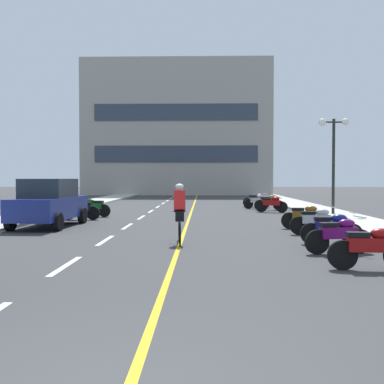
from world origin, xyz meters
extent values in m
plane|color=#38383A|center=(0.00, 21.00, 0.00)|extent=(140.00, 140.00, 0.00)
cube|color=#B7B2A8|center=(-7.20, 24.00, 0.06)|extent=(2.40, 72.00, 0.12)
cube|color=#B7B2A8|center=(7.20, 24.00, 0.06)|extent=(2.40, 72.00, 0.12)
cube|color=silver|center=(-2.00, 6.00, 0.00)|extent=(0.14, 2.20, 0.01)
cube|color=silver|center=(-2.00, 10.00, 0.00)|extent=(0.14, 2.20, 0.01)
cube|color=silver|center=(-2.00, 14.00, 0.00)|extent=(0.14, 2.20, 0.01)
cube|color=silver|center=(-2.00, 18.00, 0.00)|extent=(0.14, 2.20, 0.01)
cube|color=silver|center=(-2.00, 22.00, 0.00)|extent=(0.14, 2.20, 0.01)
cube|color=silver|center=(-2.00, 26.00, 0.00)|extent=(0.14, 2.20, 0.01)
cube|color=silver|center=(-2.00, 30.00, 0.00)|extent=(0.14, 2.20, 0.01)
cube|color=silver|center=(-2.00, 34.00, 0.00)|extent=(0.14, 2.20, 0.01)
cube|color=silver|center=(-2.00, 38.00, 0.00)|extent=(0.14, 2.20, 0.01)
cube|color=silver|center=(-2.00, 42.00, 0.00)|extent=(0.14, 2.20, 0.01)
cube|color=silver|center=(-2.00, 46.00, 0.00)|extent=(0.14, 2.20, 0.01)
cube|color=gold|center=(0.25, 24.00, 0.00)|extent=(0.12, 66.00, 0.01)
cube|color=#9E998E|center=(-1.96, 48.06, 7.23)|extent=(20.25, 6.11, 14.45)
cube|color=#2D3847|center=(-1.96, 44.95, 4.34)|extent=(17.01, 0.10, 1.73)
cube|color=#2D3847|center=(-1.96, 44.95, 8.67)|extent=(17.01, 0.10, 1.73)
cylinder|color=black|center=(7.20, 19.06, 2.41)|extent=(0.14, 0.14, 4.57)
cylinder|color=black|center=(7.20, 19.06, 4.54)|extent=(1.10, 0.08, 0.08)
sphere|color=white|center=(6.65, 19.06, 4.54)|extent=(0.36, 0.36, 0.36)
sphere|color=white|center=(7.75, 19.06, 4.54)|extent=(0.36, 0.36, 0.36)
cylinder|color=black|center=(-5.71, 15.20, 0.32)|extent=(0.25, 0.65, 0.64)
cylinder|color=black|center=(-4.01, 15.12, 0.32)|extent=(0.25, 0.65, 0.64)
cylinder|color=black|center=(-5.85, 12.41, 0.32)|extent=(0.25, 0.65, 0.64)
cylinder|color=black|center=(-4.15, 12.32, 0.32)|extent=(0.25, 0.65, 0.64)
cube|color=navy|center=(-4.93, 13.76, 0.72)|extent=(1.91, 4.28, 0.80)
cube|color=#1E2833|center=(-4.93, 13.76, 1.47)|extent=(1.67, 2.27, 0.70)
cylinder|color=black|center=(3.71, 5.70, 0.30)|extent=(0.61, 0.14, 0.60)
cube|color=maroon|center=(4.25, 5.66, 0.52)|extent=(0.92, 0.34, 0.28)
ellipsoid|color=maroon|center=(4.45, 5.65, 0.74)|extent=(0.46, 0.27, 0.22)
cube|color=black|center=(4.01, 5.68, 0.72)|extent=(0.46, 0.27, 0.10)
cylinder|color=black|center=(4.74, 7.79, 0.30)|extent=(0.61, 0.20, 0.60)
cylinder|color=black|center=(3.66, 7.60, 0.30)|extent=(0.61, 0.20, 0.60)
cube|color=#590C59|center=(4.20, 7.70, 0.52)|extent=(0.93, 0.43, 0.28)
ellipsoid|color=#590C59|center=(4.40, 7.73, 0.74)|extent=(0.47, 0.31, 0.22)
cube|color=black|center=(3.95, 7.65, 0.72)|extent=(0.47, 0.31, 0.10)
cylinder|color=silver|center=(4.74, 7.79, 0.90)|extent=(0.13, 0.60, 0.03)
cylinder|color=black|center=(5.01, 9.22, 0.30)|extent=(0.61, 0.14, 0.60)
cylinder|color=black|center=(3.91, 9.31, 0.30)|extent=(0.61, 0.14, 0.60)
cube|color=navy|center=(4.46, 9.26, 0.52)|extent=(0.92, 0.35, 0.28)
ellipsoid|color=navy|center=(4.66, 9.25, 0.74)|extent=(0.46, 0.27, 0.22)
cube|color=black|center=(4.21, 9.28, 0.72)|extent=(0.46, 0.27, 0.10)
cylinder|color=silver|center=(5.01, 9.22, 0.90)|extent=(0.08, 0.60, 0.03)
cylinder|color=black|center=(5.11, 11.42, 0.30)|extent=(0.61, 0.14, 0.60)
cylinder|color=black|center=(4.01, 11.49, 0.30)|extent=(0.61, 0.14, 0.60)
cube|color=#B2B2B7|center=(4.56, 11.46, 0.52)|extent=(0.92, 0.34, 0.28)
ellipsoid|color=#B2B2B7|center=(4.76, 11.44, 0.74)|extent=(0.46, 0.27, 0.22)
cube|color=black|center=(4.31, 11.47, 0.72)|extent=(0.46, 0.27, 0.10)
cylinder|color=silver|center=(5.11, 11.42, 0.90)|extent=(0.07, 0.60, 0.03)
cylinder|color=black|center=(5.11, 13.04, 0.30)|extent=(0.61, 0.22, 0.60)
cylinder|color=black|center=(4.03, 13.27, 0.30)|extent=(0.61, 0.22, 0.60)
cube|color=brown|center=(4.57, 13.16, 0.52)|extent=(0.94, 0.46, 0.28)
ellipsoid|color=brown|center=(4.77, 13.11, 0.74)|extent=(0.48, 0.32, 0.22)
cube|color=black|center=(4.33, 13.21, 0.72)|extent=(0.48, 0.32, 0.10)
cylinder|color=silver|center=(5.11, 13.04, 0.90)|extent=(0.15, 0.59, 0.03)
cylinder|color=black|center=(-5.04, 16.66, 0.30)|extent=(0.60, 0.11, 0.60)
cylinder|color=black|center=(-3.94, 16.64, 0.30)|extent=(0.60, 0.11, 0.60)
cube|color=black|center=(-4.49, 16.65, 0.52)|extent=(0.90, 0.30, 0.28)
ellipsoid|color=black|center=(-4.69, 16.66, 0.74)|extent=(0.44, 0.25, 0.22)
cube|color=black|center=(-4.24, 16.65, 0.72)|extent=(0.44, 0.25, 0.10)
cylinder|color=silver|center=(-5.04, 16.66, 0.90)|extent=(0.04, 0.60, 0.03)
cylinder|color=black|center=(-4.84, 18.48, 0.30)|extent=(0.61, 0.25, 0.60)
cylinder|color=black|center=(-3.78, 18.19, 0.30)|extent=(0.61, 0.25, 0.60)
cube|color=#0C4C19|center=(-4.31, 18.33, 0.52)|extent=(0.94, 0.51, 0.28)
ellipsoid|color=#0C4C19|center=(-4.50, 18.39, 0.74)|extent=(0.49, 0.35, 0.22)
cube|color=black|center=(-4.06, 18.27, 0.72)|extent=(0.49, 0.35, 0.10)
cylinder|color=silver|center=(-4.84, 18.48, 0.90)|extent=(0.19, 0.59, 0.03)
cylinder|color=black|center=(5.08, 21.12, 0.30)|extent=(0.60, 0.27, 0.60)
cylinder|color=black|center=(4.03, 21.43, 0.30)|extent=(0.60, 0.27, 0.60)
cube|color=maroon|center=(4.55, 21.27, 0.52)|extent=(0.94, 0.53, 0.28)
ellipsoid|color=maroon|center=(4.75, 21.22, 0.74)|extent=(0.49, 0.36, 0.22)
cube|color=black|center=(4.31, 21.35, 0.72)|extent=(0.49, 0.36, 0.10)
cylinder|color=silver|center=(5.08, 21.12, 0.90)|extent=(0.20, 0.58, 0.03)
cylinder|color=black|center=(5.18, 22.95, 0.30)|extent=(0.61, 0.19, 0.60)
cylinder|color=black|center=(4.09, 22.79, 0.30)|extent=(0.61, 0.19, 0.60)
cube|color=brown|center=(4.63, 22.87, 0.52)|extent=(0.93, 0.41, 0.28)
ellipsoid|color=brown|center=(4.83, 22.90, 0.74)|extent=(0.47, 0.30, 0.22)
cube|color=black|center=(4.39, 22.83, 0.72)|extent=(0.47, 0.30, 0.10)
cylinder|color=silver|center=(5.18, 22.95, 0.90)|extent=(0.12, 0.60, 0.03)
cylinder|color=black|center=(4.63, 24.58, 0.30)|extent=(0.60, 0.30, 0.60)
cylinder|color=black|center=(3.60, 24.20, 0.30)|extent=(0.60, 0.30, 0.60)
cube|color=#B2B2B7|center=(4.11, 24.39, 0.52)|extent=(0.94, 0.57, 0.28)
ellipsoid|color=#B2B2B7|center=(4.30, 24.46, 0.74)|extent=(0.50, 0.38, 0.22)
cube|color=black|center=(3.88, 24.30, 0.72)|extent=(0.50, 0.38, 0.10)
cylinder|color=silver|center=(4.63, 24.58, 0.90)|extent=(0.23, 0.57, 0.03)
cylinder|color=black|center=(4.81, 25.82, 0.30)|extent=(0.60, 0.13, 0.60)
cylinder|color=black|center=(3.71, 25.87, 0.30)|extent=(0.60, 0.13, 0.60)
cube|color=#590C59|center=(4.26, 25.84, 0.52)|extent=(0.91, 0.33, 0.28)
ellipsoid|color=#590C59|center=(4.46, 25.83, 0.74)|extent=(0.45, 0.26, 0.22)
cube|color=black|center=(4.01, 25.86, 0.72)|extent=(0.45, 0.26, 0.10)
cylinder|color=silver|center=(4.81, 25.82, 0.90)|extent=(0.06, 0.60, 0.03)
torus|color=black|center=(0.20, 9.89, 0.34)|extent=(0.09, 0.72, 0.72)
torus|color=black|center=(0.27, 8.84, 0.34)|extent=(0.09, 0.72, 0.72)
cylinder|color=blue|center=(0.24, 9.34, 0.64)|extent=(0.11, 0.95, 0.04)
cube|color=black|center=(0.25, 9.19, 0.86)|extent=(0.11, 0.21, 0.06)
cylinder|color=blue|center=(0.20, 9.79, 0.89)|extent=(0.42, 0.06, 0.03)
cube|color=black|center=(0.24, 9.24, 0.79)|extent=(0.27, 0.38, 0.28)
cube|color=red|center=(0.23, 9.39, 1.19)|extent=(0.35, 0.48, 0.61)
sphere|color=tan|center=(0.22, 9.52, 1.54)|extent=(0.20, 0.20, 0.20)
ellipsoid|color=white|center=(0.22, 9.52, 1.61)|extent=(0.24, 0.26, 0.16)
camera|label=1|loc=(0.90, -3.73, 1.86)|focal=43.75mm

